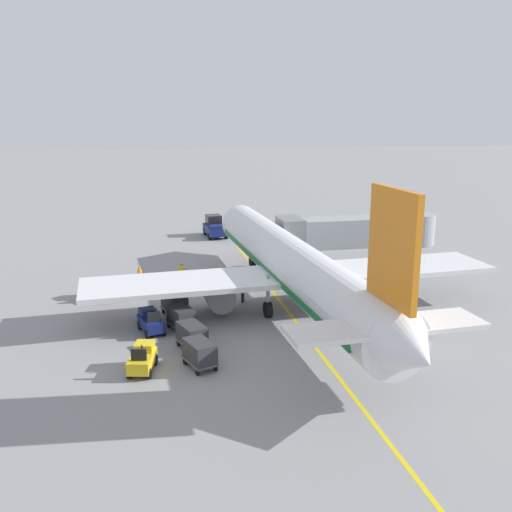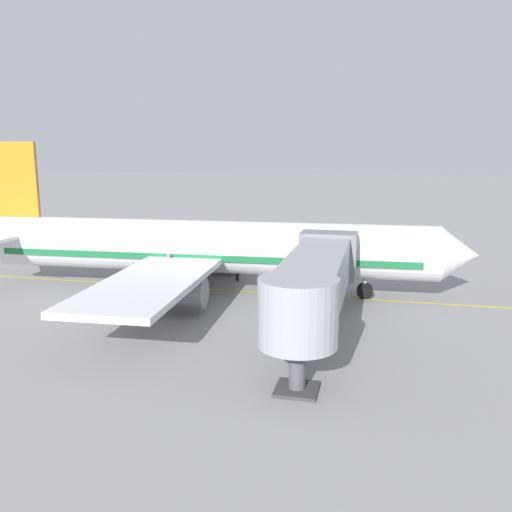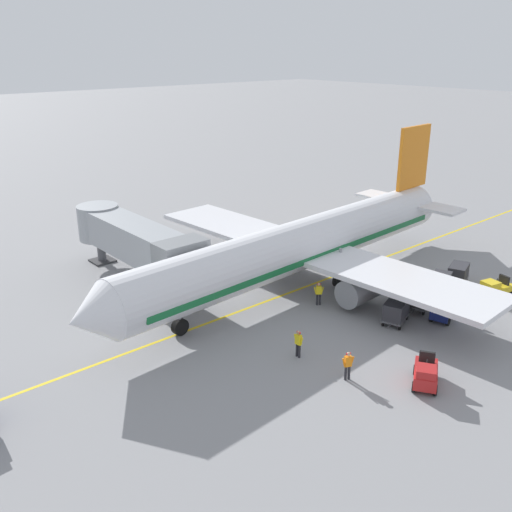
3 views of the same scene
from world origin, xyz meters
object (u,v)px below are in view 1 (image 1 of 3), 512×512
Objects in this scene: pushback_tractor at (215,227)px; baggage_tug_lead at (143,359)px; baggage_tug_trailing at (99,290)px; ground_crew_marshaller at (140,275)px; parked_airliner at (292,265)px; baggage_cart_third_in_train at (192,334)px; ground_crew_loader at (182,272)px; jet_bridge at (358,232)px; baggage_cart_front at (175,302)px; baggage_cart_second_in_train at (181,317)px; ground_crew_wing_walker at (243,290)px; baggage_tug_spare at (151,322)px; baggage_cart_tail_end at (200,352)px.

baggage_tug_lead is (-8.71, -34.68, -0.39)m from pushback_tractor.
baggage_tug_trailing is at bearing -119.34° from pushback_tractor.
baggage_tug_lead is 1.60× the size of ground_crew_marshaller.
baggage_cart_third_in_train is at bearing -141.25° from parked_airliner.
baggage_tug_trailing is 7.27m from ground_crew_loader.
pushback_tractor is at bearing 64.52° from ground_crew_marshaller.
baggage_tug_trailing is at bearing 103.09° from baggage_tug_lead.
jet_bridge reaches higher than baggage_cart_front.
baggage_cart_second_in_train is 1.75× the size of ground_crew_marshaller.
pushback_tractor is 24.22m from ground_crew_wing_walker.
baggage_tug_lead is (-19.65, -18.03, -2.74)m from jet_bridge.
ground_crew_loader is at bearing -175.02° from jet_bridge.
baggage_cart_third_in_train is at bearing -54.21° from baggage_tug_spare.
baggage_tug_trailing is at bearing 138.46° from baggage_cart_front.
baggage_cart_tail_end is (-5.56, -34.95, -0.15)m from pushback_tractor.
pushback_tractor is 30.02m from baggage_tug_spare.
baggage_tug_spare is at bearing -104.77° from ground_crew_loader.
baggage_cart_front is at bearing -97.96° from ground_crew_loader.
pushback_tractor is 1.54× the size of baggage_cart_second_in_train.
ground_crew_wing_walker reaches higher than baggage_tug_spare.
baggage_cart_third_in_train and baggage_cart_tail_end have the same top height.
baggage_cart_front is 1.75× the size of ground_crew_wing_walker.
baggage_cart_tail_end is at bearing -79.04° from ground_crew_marshaller.
baggage_cart_tail_end is (3.16, -0.27, 0.24)m from baggage_tug_lead.
jet_bridge is 5.03× the size of baggage_cart_second_in_train.
jet_bridge is 8.81× the size of ground_crew_marshaller.
baggage_cart_third_in_train is at bearing -119.77° from ground_crew_wing_walker.
baggage_cart_second_in_train is (-17.08, -12.33, -2.51)m from jet_bridge.
jet_bridge reaches higher than baggage_tug_trailing.
baggage_tug_lead is 16.97m from ground_crew_loader.
baggage_cart_tail_end is at bearing -90.95° from ground_crew_loader.
baggage_tug_spare reaches higher than baggage_cart_front.
baggage_cart_second_in_train is (5.72, -7.87, 0.24)m from baggage_tug_trailing.
baggage_tug_lead is at bearing -104.10° from pushback_tractor.
pushback_tractor is at bearing 79.91° from baggage_cart_third_in_train.
baggage_cart_second_in_train is (-6.15, -28.98, -0.15)m from pushback_tractor.
ground_crew_marshaller is (-8.76, -18.39, -0.15)m from pushback_tractor.
baggage_tug_trailing is at bearing -155.20° from ground_crew_loader.
baggage_tug_lead is 1.60× the size of ground_crew_wing_walker.
baggage_cart_tail_end is (2.57, -6.06, 0.24)m from baggage_tug_spare.
baggage_cart_front is 1.00× the size of baggage_cart_third_in_train.
baggage_tug_trailing is at bearing 126.03° from baggage_cart_second_in_train.
baggage_tug_spare reaches higher than baggage_cart_tail_end.
ground_crew_marshaller is (-3.21, 16.56, 0.00)m from baggage_cart_tail_end.
jet_bridge reaches higher than baggage_cart_tail_end.
parked_airliner reaches higher than pushback_tractor.
baggage_cart_tail_end is (0.18, -2.73, 0.00)m from baggage_cart_third_in_train.
parked_airliner is 12.61× the size of baggage_cart_second_in_train.
baggage_cart_front is 6.27m from baggage_cart_third_in_train.
ground_crew_loader is (0.28, 16.88, 0.00)m from baggage_cart_tail_end.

